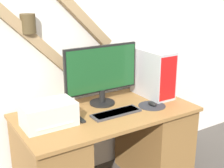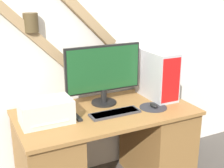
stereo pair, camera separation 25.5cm
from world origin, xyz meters
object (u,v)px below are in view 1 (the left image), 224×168
at_px(monitor, 102,72).
at_px(mouse, 152,104).
at_px(computer_tower, 153,73).
at_px(printer, 49,114).
at_px(remote_control, 80,119).
at_px(keyboard, 116,113).

height_order(monitor, mouse, monitor).
height_order(monitor, computer_tower, monitor).
xyz_separation_m(mouse, printer, (-0.90, 0.11, 0.07)).
distance_m(computer_tower, remote_control, 0.87).
relative_size(computer_tower, printer, 1.12).
bearing_deg(monitor, printer, -162.78).
height_order(keyboard, computer_tower, computer_tower).
distance_m(monitor, keyboard, 0.39).
bearing_deg(monitor, mouse, -39.41).
bearing_deg(mouse, keyboard, 177.37).
xyz_separation_m(computer_tower, printer, (-1.07, -0.10, -0.13)).
bearing_deg(remote_control, mouse, -6.06).
relative_size(monitor, remote_control, 5.04).
distance_m(monitor, printer, 0.62).
xyz_separation_m(keyboard, remote_control, (-0.30, 0.05, -0.00)).
xyz_separation_m(printer, remote_control, (0.24, -0.04, -0.08)).
height_order(keyboard, remote_control, keyboard).
bearing_deg(keyboard, remote_control, 169.87).
distance_m(mouse, printer, 0.91).
height_order(monitor, printer, monitor).
relative_size(monitor, computer_tower, 1.58).
bearing_deg(computer_tower, monitor, 171.90).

